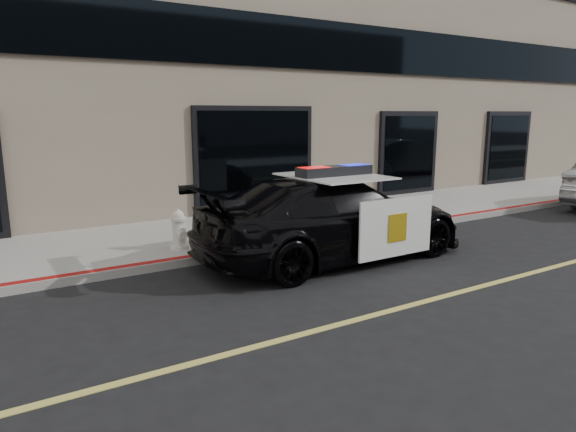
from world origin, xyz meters
TOP-DOWN VIEW (x-y plane):
  - ground at (0.00, 0.00)m, footprint 120.00×120.00m
  - sidewalk_n at (0.00, 5.25)m, footprint 60.00×3.50m
  - building_n at (0.00, 10.50)m, footprint 60.00×7.00m
  - police_car at (-1.73, 2.53)m, footprint 2.47×5.36m
  - fire_hydrant at (-4.14, 4.17)m, footprint 0.35×0.48m

SIDE VIEW (x-z plane):
  - ground at x=0.00m, z-range 0.00..0.00m
  - sidewalk_n at x=0.00m, z-range 0.00..0.15m
  - fire_hydrant at x=-4.14m, z-range 0.13..0.89m
  - police_car at x=-1.73m, z-range -0.09..1.66m
  - building_n at x=0.00m, z-range 0.00..12.00m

